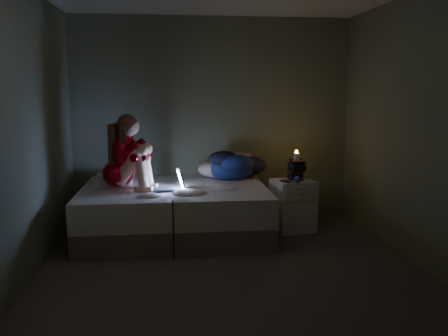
{
  "coord_description": "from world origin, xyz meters",
  "views": [
    {
      "loc": [
        -0.53,
        -4.23,
        1.66
      ],
      "look_at": [
        0.05,
        1.0,
        0.8
      ],
      "focal_mm": 37.75,
      "sensor_mm": 36.0,
      "label": 1
    }
  ],
  "objects": [
    {
      "name": "blue_orb",
      "position": [
        0.86,
        0.98,
        0.65
      ],
      "size": [
        0.08,
        0.08,
        0.08
      ],
      "primitive_type": "sphere",
      "color": "navy",
      "rests_on": "nightstand"
    },
    {
      "name": "floor",
      "position": [
        0.0,
        0.0,
        -0.01
      ],
      "size": [
        3.6,
        3.8,
        0.02
      ],
      "primitive_type": "cube",
      "color": "#494441",
      "rests_on": "ground"
    },
    {
      "name": "clothes_pile",
      "position": [
        0.2,
        1.54,
        0.76
      ],
      "size": [
        0.64,
        0.52,
        0.37
      ],
      "primitive_type": null,
      "rotation": [
        0.0,
        0.0,
        0.05
      ],
      "color": "#0E264A",
      "rests_on": "bed"
    },
    {
      "name": "book_stack",
      "position": [
        0.95,
        1.23,
        0.72
      ],
      "size": [
        0.19,
        0.25,
        0.21
      ],
      "primitive_type": null,
      "color": "black",
      "rests_on": "nightstand"
    },
    {
      "name": "wall_left",
      "position": [
        -1.81,
        0.0,
        1.3
      ],
      "size": [
        0.02,
        3.8,
        2.6
      ],
      "primitive_type": "cube",
      "color": "#535D48",
      "rests_on": "ground"
    },
    {
      "name": "woman",
      "position": [
        -1.14,
        1.02,
        1.0
      ],
      "size": [
        0.6,
        0.47,
        0.85
      ],
      "primitive_type": null,
      "rotation": [
        0.0,
        0.0,
        -0.28
      ],
      "color": "#720104",
      "rests_on": "bed"
    },
    {
      "name": "wall_right",
      "position": [
        1.81,
        0.0,
        1.3
      ],
      "size": [
        0.02,
        3.8,
        2.6
      ],
      "primitive_type": "cube",
      "color": "#535D48",
      "rests_on": "ground"
    },
    {
      "name": "wall_front",
      "position": [
        0.0,
        -1.91,
        1.3
      ],
      "size": [
        3.6,
        0.02,
        2.6
      ],
      "primitive_type": "cube",
      "color": "#535D48",
      "rests_on": "ground"
    },
    {
      "name": "candle",
      "position": [
        0.95,
        1.23,
        0.86
      ],
      "size": [
        0.07,
        0.07,
        0.08
      ],
      "primitive_type": "cylinder",
      "color": "beige",
      "rests_on": "book_stack"
    },
    {
      "name": "pillow",
      "position": [
        -1.22,
        1.32,
        0.63
      ],
      "size": [
        0.41,
        0.29,
        0.12
      ],
      "primitive_type": "cube",
      "color": "silver",
      "rests_on": "bed"
    },
    {
      "name": "phone",
      "position": [
        0.77,
        1.08,
        0.62
      ],
      "size": [
        0.09,
        0.15,
        0.01
      ],
      "primitive_type": "cube",
      "rotation": [
        0.0,
        0.0,
        0.18
      ],
      "color": "black",
      "rests_on": "nightstand"
    },
    {
      "name": "wall_back",
      "position": [
        0.0,
        1.91,
        1.3
      ],
      "size": [
        3.6,
        0.02,
        2.6
      ],
      "primitive_type": "cube",
      "color": "#535D48",
      "rests_on": "ground"
    },
    {
      "name": "laptop",
      "position": [
        -0.58,
        0.9,
        0.7
      ],
      "size": [
        0.38,
        0.29,
        0.25
      ],
      "primitive_type": null,
      "rotation": [
        0.0,
        0.0,
        0.13
      ],
      "color": "black",
      "rests_on": "bed"
    },
    {
      "name": "nightstand",
      "position": [
        0.9,
        1.15,
        0.31
      ],
      "size": [
        0.53,
        0.49,
        0.61
      ],
      "primitive_type": "cube",
      "rotation": [
        0.0,
        0.0,
        0.2
      ],
      "color": "silver",
      "rests_on": "ground"
    },
    {
      "name": "bed",
      "position": [
        -0.51,
        1.1,
        0.29
      ],
      "size": [
        2.09,
        1.57,
        0.58
      ],
      "primitive_type": null,
      "color": "#B3AEA4",
      "rests_on": "ground"
    }
  ]
}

